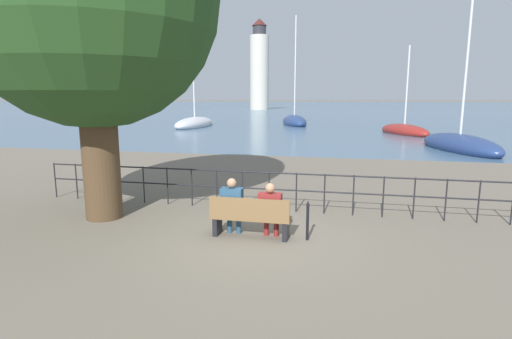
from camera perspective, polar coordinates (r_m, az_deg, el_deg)
ground_plane at (r=8.78m, az=-0.72°, el=-9.53°), size 1000.00×1000.00×0.00m
harbor_water at (r=170.11m, az=12.02°, el=9.02°), size 600.00×300.00×0.01m
shade_tree at (r=10.62m, az=-22.65°, el=21.49°), size 5.97×5.97×8.20m
park_bench at (r=8.59m, az=-0.82°, el=-6.97°), size 1.72×0.45×0.90m
seated_person_left at (r=8.68m, az=-3.42°, el=-4.95°), size 0.47×0.35×1.27m
seated_person_right at (r=8.51m, az=2.06°, el=-5.48°), size 0.49×0.35×1.21m
promenade_railing at (r=10.56m, az=1.88°, el=-2.20°), size 13.11×0.04×1.05m
closed_umbrella at (r=8.49m, az=7.38°, el=-6.91°), size 0.09×0.09×0.86m
sailboat_0 at (r=25.60m, az=27.05°, el=3.13°), size 4.14×7.59×9.26m
sailboat_1 at (r=44.59m, az=5.49°, el=6.83°), size 4.42×7.90×12.00m
sailboat_2 at (r=41.81m, az=-8.74°, el=6.48°), size 2.58×8.87×9.71m
sailboat_5 at (r=35.27m, az=20.42°, el=5.20°), size 4.40×6.51×7.43m
harbor_lighthouse at (r=100.61m, az=0.48°, el=14.29°), size 4.58×4.58×21.68m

